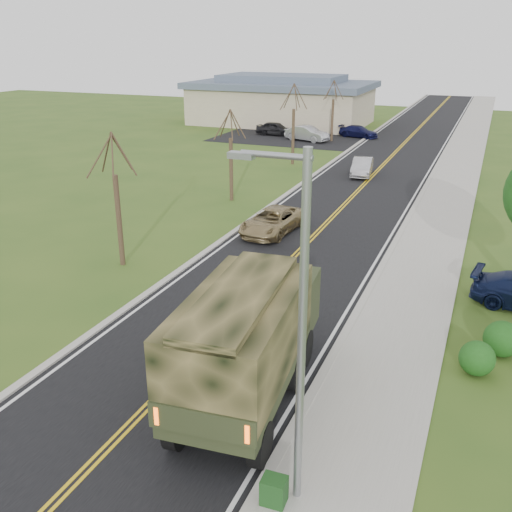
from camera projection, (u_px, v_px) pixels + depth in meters
The scene contains 18 objects.
ground at pixel (125, 431), 15.21m from camera, with size 160.00×160.00×0.00m, color #32501A.
road at pixel (391, 157), 49.70m from camera, with size 8.00×120.00×0.01m, color black.
curb_right at pixel (440, 160), 48.20m from camera, with size 0.30×120.00×0.12m, color #9E998E.
sidewalk_right at pixel (462, 162), 47.58m from camera, with size 3.20×120.00×0.10m, color #9E998E.
curb_left at pixel (344, 153), 51.16m from camera, with size 0.30×120.00×0.10m, color #9E998E.
street_light at pixel (297, 324), 11.44m from camera, with size 1.65×0.22×8.00m.
bare_tree_a at pixel (118, 210), 25.38m from camera, with size 1.93×2.26×6.08m.
bare_tree_b at pixel (231, 162), 35.78m from camera, with size 1.83×2.14×5.73m.
bare_tree_c at pixel (293, 130), 46.02m from camera, with size 2.04×2.39×6.42m.
bare_tree_d at pixel (333, 115), 56.45m from camera, with size 1.88×2.20×5.91m.
commercial_building at pixel (282, 101), 68.20m from camera, with size 25.50×21.50×5.65m.
military_truck at pixel (248, 333), 15.82m from camera, with size 3.26×7.65×3.71m.
suv_champagne at pixel (273, 221), 30.35m from camera, with size 2.17×4.71×1.31m, color #907C51.
sedan_silver at pixel (362, 167), 42.93m from camera, with size 1.39×3.99×1.31m, color #AEAEB2.
utility_box_far at pixel (274, 491), 12.63m from camera, with size 0.55×0.45×0.65m, color #184117.
lot_car_dark at pixel (276, 129), 60.44m from camera, with size 1.67×4.16×1.42m, color black.
lot_car_silver at pixel (307, 133), 57.16m from camera, with size 1.59×4.55×1.50m, color #AAAAAF.
lot_car_navy at pixel (359, 132), 59.24m from camera, with size 1.69×4.15×1.21m, color #0E1036.
Camera 1 is at (8.02, -10.22, 9.83)m, focal length 40.00 mm.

